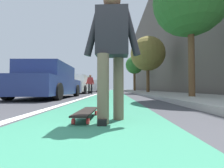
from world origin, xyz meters
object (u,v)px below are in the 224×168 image
parked_car_near (49,82)px  street_tree_mid (148,54)px  parked_car_mid (78,85)px  traffic_light (104,71)px  pedestrian_distant (90,83)px  skater_person (112,47)px  parked_car_far (92,86)px  street_tree_far (134,65)px  skateboard (86,112)px

parked_car_near → street_tree_mid: size_ratio=0.95×
parked_car_mid → street_tree_mid: street_tree_mid is taller
traffic_light → pedestrian_distant: size_ratio=3.10×
skater_person → pedestrian_distant: bearing=10.6°
street_tree_mid → parked_car_far: bearing=39.6°
parked_car_mid → parked_car_far: (6.78, -0.21, -0.03)m
skater_person → traffic_light: size_ratio=0.35×
pedestrian_distant → street_tree_far: bearing=-26.9°
skater_person → parked_car_far: size_ratio=0.35×
skateboard → parked_car_near: 5.27m
parked_car_mid → pedestrian_distant: size_ratio=2.80×
parked_car_mid → parked_car_far: size_ratio=0.91×
parked_car_mid → street_tree_far: street_tree_far is taller
street_tree_mid → traffic_light: bearing=21.7°
skateboard → street_tree_mid: street_tree_mid is taller
parked_car_near → street_tree_mid: bearing=-42.6°
traffic_light → street_tree_far: size_ratio=0.94×
skater_person → parked_car_far: bearing=9.1°
parked_car_near → pedestrian_distant: pedestrian_distant is taller
skater_person → street_tree_mid: (10.91, -2.81, 2.39)m
parked_car_far → street_tree_far: (1.80, -5.65, 3.01)m
skater_person → parked_car_far: 17.97m
parked_car_near → parked_car_far: size_ratio=0.98×
skater_person → parked_car_mid: (10.96, 3.05, -0.22)m
parked_car_far → street_tree_mid: size_ratio=0.97×
parked_car_near → traffic_light: 17.76m
street_tree_mid → pedestrian_distant: 5.38m
skateboard → pedestrian_distant: (10.06, 1.57, 0.77)m
skateboard → parked_car_near: size_ratio=0.19×
street_tree_far → pedestrian_distant: (-9.33, 4.73, -2.84)m
parked_car_far → pedestrian_distant: pedestrian_distant is taller
skater_person → street_tree_far: street_tree_far is taller
street_tree_mid → parked_car_near: bearing=137.4°
parked_car_mid → pedestrian_distant: 1.37m
street_tree_far → parked_car_near: bearing=159.0°
parked_car_far → traffic_light: bearing=-13.9°
traffic_light → street_tree_far: 5.32m
parked_car_mid → street_tree_mid: size_ratio=0.88×
parked_car_mid → parked_car_far: 6.78m
skater_person → pedestrian_distant: skater_person is taller
skater_person → parked_car_near: 5.54m
parked_car_mid → street_tree_far: (8.58, -5.86, 2.98)m
skater_person → street_tree_far: size_ratio=0.33×
skater_person → pedestrian_distant: 10.39m
parked_car_near → parked_car_mid: parked_car_mid is taller
pedestrian_distant → skateboard: bearing=-171.2°
parked_car_far → traffic_light: 5.32m
parked_car_mid → street_tree_mid: (-0.05, -5.86, 2.61)m
parked_car_near → street_tree_mid: (6.16, -5.67, 2.63)m
street_tree_far → pedestrian_distant: size_ratio=3.29×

